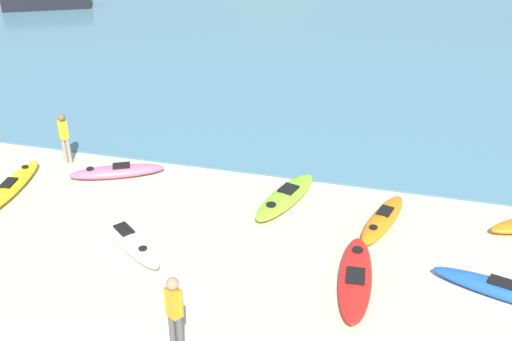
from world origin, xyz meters
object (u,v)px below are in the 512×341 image
object	(u,v)px
kayak_on_sand_0	(383,219)
person_near_foreground	(175,311)
moored_boat_2	(47,0)
kayak_on_sand_2	(127,238)
kayak_on_sand_3	(12,186)
kayak_on_sand_5	(356,277)
kayak_on_sand_4	(510,292)
person_near_waterline	(64,135)
kayak_on_sand_1	(286,196)
kayak_on_sand_6	(117,171)

from	to	relation	value
kayak_on_sand_0	person_near_foreground	world-z (taller)	person_near_foreground
kayak_on_sand_0	moored_boat_2	size ratio (longest dim) A/B	0.50
kayak_on_sand_2	person_near_foreground	world-z (taller)	person_near_foreground
kayak_on_sand_3	kayak_on_sand_5	bearing A→B (deg)	-9.73
kayak_on_sand_4	person_near_waterline	distance (m)	13.23
kayak_on_sand_3	person_near_foreground	xyz separation A→B (m)	(6.95, -4.74, 0.85)
kayak_on_sand_0	kayak_on_sand_1	xyz separation A→B (m)	(-2.71, 0.53, -0.01)
kayak_on_sand_0	kayak_on_sand_1	size ratio (longest dim) A/B	0.89
kayak_on_sand_4	kayak_on_sand_2	bearing A→B (deg)	-178.66
kayak_on_sand_2	moored_boat_2	bearing A→B (deg)	125.85
kayak_on_sand_1	kayak_on_sand_5	size ratio (longest dim) A/B	0.96
kayak_on_sand_5	kayak_on_sand_0	bearing A→B (deg)	81.09
kayak_on_sand_5	kayak_on_sand_4	bearing A→B (deg)	5.60
person_near_foreground	moored_boat_2	distance (m)	32.24
kayak_on_sand_5	kayak_on_sand_6	xyz separation A→B (m)	(-7.53, 3.31, 0.01)
kayak_on_sand_6	kayak_on_sand_2	bearing A→B (deg)	-59.65
kayak_on_sand_1	kayak_on_sand_6	distance (m)	5.23
kayak_on_sand_1	kayak_on_sand_5	bearing A→B (deg)	-53.97
moored_boat_2	kayak_on_sand_0	bearing A→B (deg)	-42.00
kayak_on_sand_4	kayak_on_sand_6	world-z (taller)	kayak_on_sand_4
kayak_on_sand_3	person_near_foreground	distance (m)	8.45
kayak_on_sand_1	kayak_on_sand_3	distance (m)	7.88
person_near_foreground	kayak_on_sand_2	bearing A→B (deg)	129.33
person_near_foreground	kayak_on_sand_5	bearing A→B (deg)	44.15
kayak_on_sand_2	moored_boat_2	distance (m)	28.20
kayak_on_sand_2	kayak_on_sand_6	world-z (taller)	kayak_on_sand_6
person_near_waterline	moored_boat_2	bearing A→B (deg)	123.52
kayak_on_sand_1	person_near_foreground	xyz separation A→B (m)	(-0.80, -6.18, 0.86)
kayak_on_sand_5	moored_boat_2	bearing A→B (deg)	133.99
kayak_on_sand_4	kayak_on_sand_6	size ratio (longest dim) A/B	1.21
kayak_on_sand_3	person_near_foreground	world-z (taller)	person_near_foreground
kayak_on_sand_0	kayak_on_sand_4	bearing A→B (deg)	-38.57
kayak_on_sand_3	moored_boat_2	xyz separation A→B (m)	(-12.13, 21.25, 0.40)
kayak_on_sand_4	kayak_on_sand_6	bearing A→B (deg)	164.61
kayak_on_sand_5	person_near_waterline	xyz separation A→B (m)	(-9.45, 3.75, 0.79)
kayak_on_sand_1	kayak_on_sand_4	distance (m)	6.29
kayak_on_sand_1	moored_boat_2	xyz separation A→B (m)	(-19.88, 19.81, 0.41)
kayak_on_sand_6	moored_boat_2	xyz separation A→B (m)	(-14.65, 19.67, 0.40)
kayak_on_sand_1	kayak_on_sand_4	size ratio (longest dim) A/B	0.91
kayak_on_sand_3	kayak_on_sand_2	bearing A→B (deg)	-20.15
person_near_foreground	kayak_on_sand_6	bearing A→B (deg)	125.04
person_near_foreground	person_near_waterline	xyz separation A→B (m)	(-6.35, 6.76, -0.07)
kayak_on_sand_1	kayak_on_sand_2	world-z (taller)	kayak_on_sand_2
kayak_on_sand_2	kayak_on_sand_3	xyz separation A→B (m)	(-4.39, 1.61, 0.00)
kayak_on_sand_5	person_near_waterline	distance (m)	10.20
kayak_on_sand_3	kayak_on_sand_4	distance (m)	13.43
kayak_on_sand_4	moored_boat_2	xyz separation A→B (m)	(-25.49, 22.65, 0.39)
kayak_on_sand_3	person_near_foreground	bearing A→B (deg)	-34.27
person_near_waterline	moored_boat_2	xyz separation A→B (m)	(-12.73, 19.22, -0.38)
kayak_on_sand_5	kayak_on_sand_1	bearing A→B (deg)	126.03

